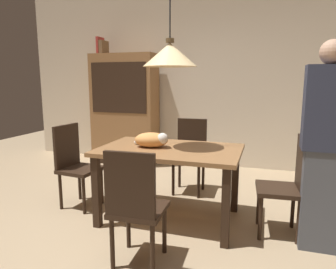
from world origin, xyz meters
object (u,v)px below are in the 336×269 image
at_px(dining_table, 170,158).
at_px(book_brown_thick, 104,47).
at_px(book_red_tall, 100,46).
at_px(cat_sleeping, 152,140).
at_px(chair_far_back, 190,152).
at_px(person_standing, 324,148).
at_px(pendant_lamp, 170,54).
at_px(chair_near_front, 135,203).
at_px(chair_left_side, 75,162).
at_px(hutch_bookcase, 125,111).
at_px(chair_right_side, 288,182).

height_order(dining_table, book_brown_thick, book_brown_thick).
xyz_separation_m(dining_table, book_red_tall, (-1.84, 1.92, 1.34)).
bearing_deg(cat_sleeping, chair_far_back, 78.57).
height_order(chair_far_back, person_standing, person_standing).
height_order(pendant_lamp, book_red_tall, pendant_lamp).
bearing_deg(pendant_lamp, chair_near_front, -89.76).
bearing_deg(book_red_tall, person_standing, -32.87).
relative_size(pendant_lamp, book_brown_thick, 5.42).
bearing_deg(person_standing, chair_left_side, 176.27).
height_order(dining_table, cat_sleeping, cat_sleeping).
bearing_deg(chair_near_front, chair_left_side, 141.93).
bearing_deg(book_red_tall, hutch_bookcase, -0.20).
bearing_deg(chair_far_back, chair_near_front, -89.82).
bearing_deg(chair_left_side, chair_far_back, 37.70).
xyz_separation_m(pendant_lamp, book_brown_thick, (-1.77, 1.92, 0.30)).
bearing_deg(book_brown_thick, chair_near_front, -57.59).
distance_m(cat_sleeping, pendant_lamp, 0.86).
bearing_deg(person_standing, chair_far_back, 143.02).
bearing_deg(dining_table, chair_right_side, 0.31).
height_order(chair_near_front, person_standing, person_standing).
height_order(chair_near_front, chair_left_side, same).
distance_m(dining_table, cat_sleeping, 0.26).
distance_m(book_red_tall, book_brown_thick, 0.07).
xyz_separation_m(chair_far_back, chair_right_side, (1.13, -0.87, 0.00)).
bearing_deg(chair_far_back, person_standing, -36.98).
relative_size(dining_table, pendant_lamp, 1.08).
bearing_deg(chair_far_back, cat_sleeping, -101.43).
distance_m(chair_left_side, person_standing, 2.53).
xyz_separation_m(pendant_lamp, hutch_bookcase, (-1.41, 1.92, -0.77)).
bearing_deg(dining_table, cat_sleeping, -175.45).
xyz_separation_m(chair_left_side, hutch_bookcase, (-0.28, 1.91, 0.38)).
xyz_separation_m(chair_near_front, person_standing, (1.37, 0.72, 0.37)).
bearing_deg(book_brown_thick, cat_sleeping, -50.57).
distance_m(chair_right_side, chair_left_side, 2.26).
relative_size(cat_sleeping, book_brown_thick, 1.65).
bearing_deg(dining_table, hutch_bookcase, 126.31).
xyz_separation_m(chair_right_side, chair_near_front, (-1.12, -0.88, 0.00)).
relative_size(dining_table, chair_near_front, 1.51).
height_order(chair_left_side, book_red_tall, book_red_tall).
bearing_deg(book_brown_thick, book_red_tall, 180.00).
height_order(chair_right_side, chair_left_side, same).
bearing_deg(dining_table, chair_left_side, 179.59).
xyz_separation_m(chair_far_back, cat_sleeping, (-0.18, -0.89, 0.32)).
bearing_deg(pendant_lamp, chair_far_back, 90.13).
bearing_deg(chair_far_back, hutch_bookcase, 143.56).
bearing_deg(chair_right_side, book_brown_thick, 146.60).
distance_m(dining_table, chair_left_side, 1.14).
bearing_deg(chair_left_side, chair_right_side, -0.05).
bearing_deg(chair_right_side, book_red_tall, 147.19).
bearing_deg(chair_near_front, chair_right_side, 38.19).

